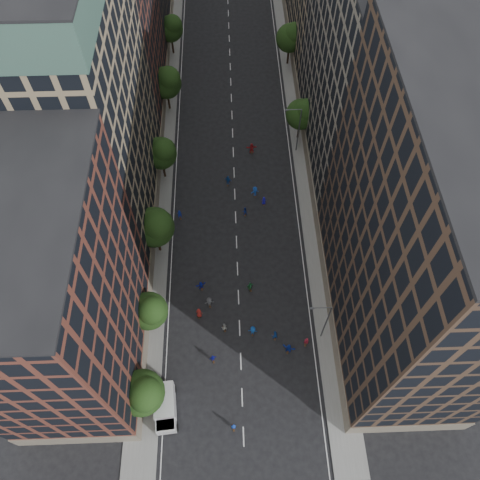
{
  "coord_description": "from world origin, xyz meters",
  "views": [
    {
      "loc": [
        -0.76,
        -10.03,
        58.45
      ],
      "look_at": [
        0.48,
        26.06,
        2.0
      ],
      "focal_mm": 35.0,
      "sensor_mm": 36.0,
      "label": 1
    }
  ],
  "objects_px": {
    "streetlamp_near": "(325,321)",
    "skater_0": "(170,429)",
    "skater_1": "(233,427)",
    "skater_2": "(274,335)",
    "streetlamp_far": "(298,128)",
    "cargo_van": "(165,407)"
  },
  "relations": [
    {
      "from": "streetlamp_far",
      "to": "skater_1",
      "type": "distance_m",
      "value": 45.69
    },
    {
      "from": "skater_0",
      "to": "skater_2",
      "type": "xyz_separation_m",
      "value": [
        12.97,
        11.03,
        0.04
      ]
    },
    {
      "from": "skater_0",
      "to": "skater_1",
      "type": "distance_m",
      "value": 7.36
    },
    {
      "from": "cargo_van",
      "to": "streetlamp_near",
      "type": "bearing_deg",
      "value": 18.59
    },
    {
      "from": "streetlamp_far",
      "to": "cargo_van",
      "type": "xyz_separation_m",
      "value": [
        -19.51,
        -41.66,
        -3.63
      ]
    },
    {
      "from": "skater_2",
      "to": "skater_0",
      "type": "bearing_deg",
      "value": 26.94
    },
    {
      "from": "skater_0",
      "to": "skater_1",
      "type": "xyz_separation_m",
      "value": [
        7.36,
        0.0,
        -0.01
      ]
    },
    {
      "from": "streetlamp_near",
      "to": "skater_0",
      "type": "bearing_deg",
      "value": -149.76
    },
    {
      "from": "cargo_van",
      "to": "skater_0",
      "type": "relative_size",
      "value": 3.46
    },
    {
      "from": "cargo_van",
      "to": "skater_1",
      "type": "relative_size",
      "value": 3.51
    },
    {
      "from": "cargo_van",
      "to": "skater_2",
      "type": "height_order",
      "value": "cargo_van"
    },
    {
      "from": "streetlamp_near",
      "to": "skater_0",
      "type": "xyz_separation_m",
      "value": [
        -18.87,
        -11.0,
        -4.35
      ]
    },
    {
      "from": "skater_1",
      "to": "skater_2",
      "type": "height_order",
      "value": "skater_2"
    },
    {
      "from": "streetlamp_near",
      "to": "streetlamp_far",
      "type": "bearing_deg",
      "value": 90.0
    },
    {
      "from": "cargo_van",
      "to": "skater_2",
      "type": "relative_size",
      "value": 3.3
    },
    {
      "from": "cargo_van",
      "to": "skater_2",
      "type": "distance_m",
      "value": 16.16
    },
    {
      "from": "streetlamp_near",
      "to": "cargo_van",
      "type": "xyz_separation_m",
      "value": [
        -19.51,
        -8.66,
        -3.63
      ]
    },
    {
      "from": "streetlamp_far",
      "to": "cargo_van",
      "type": "relative_size",
      "value": 1.6
    },
    {
      "from": "skater_0",
      "to": "skater_2",
      "type": "relative_size",
      "value": 0.95
    },
    {
      "from": "streetlamp_far",
      "to": "cargo_van",
      "type": "height_order",
      "value": "streetlamp_far"
    },
    {
      "from": "skater_1",
      "to": "skater_2",
      "type": "distance_m",
      "value": 12.38
    },
    {
      "from": "streetlamp_near",
      "to": "skater_2",
      "type": "xyz_separation_m",
      "value": [
        -5.9,
        0.03,
        -4.31
      ]
    }
  ]
}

